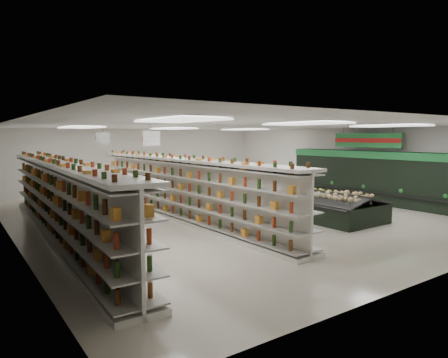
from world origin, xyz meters
TOP-DOWN VIEW (x-y plane):
  - floor at (0.00, 0.00)m, footprint 16.00×16.00m
  - ceiling at (0.00, 0.00)m, footprint 14.00×16.00m
  - wall_back at (0.00, 8.00)m, footprint 14.00×0.02m
  - wall_left at (-7.00, 0.00)m, footprint 0.02×16.00m
  - wall_right at (7.00, 0.00)m, footprint 0.02×16.00m
  - produce_wall_case at (6.53, -1.50)m, footprint 0.93×8.00m
  - aisle_sign_near at (-3.80, -2.00)m, footprint 0.52×0.06m
  - aisle_sign_far at (-3.80, 2.00)m, footprint 0.52×0.06m
  - hortifruti_banner at (6.25, -1.50)m, footprint 0.12×3.20m
  - gondola_left at (-5.82, -0.44)m, footprint 1.33×12.21m
  - gondola_center at (-1.83, 0.11)m, footprint 1.12×12.01m
  - produce_island at (2.26, -1.41)m, footprint 2.41×6.43m
  - soda_endcap at (-0.37, 4.93)m, footprint 1.35×1.16m
  - shopper_main at (-0.78, -2.94)m, footprint 0.83×0.68m
  - shopper_background at (-3.94, 2.68)m, footprint 0.50×0.81m

SIDE VIEW (x-z plane):
  - floor at x=0.00m, z-range 0.00..0.00m
  - produce_island at x=2.26m, z-range -0.04..0.91m
  - soda_endcap at x=-0.37m, z-range -0.02..1.43m
  - shopper_background at x=-3.94m, z-range 0.00..1.67m
  - gondola_center at x=-1.83m, z-range -0.09..1.99m
  - gondola_left at x=-5.82m, z-range -0.09..2.03m
  - shopper_main at x=-0.78m, z-range 0.00..1.95m
  - produce_wall_case at x=6.53m, z-range 0.14..2.34m
  - wall_back at x=0.00m, z-range 0.00..3.20m
  - wall_left at x=-7.00m, z-range 0.00..3.20m
  - wall_right at x=7.00m, z-range 0.00..3.20m
  - hortifruti_banner at x=6.25m, z-range 2.18..3.13m
  - aisle_sign_near at x=-3.80m, z-range 2.38..3.13m
  - aisle_sign_far at x=-3.80m, z-range 2.38..3.13m
  - ceiling at x=0.00m, z-range 3.19..3.21m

